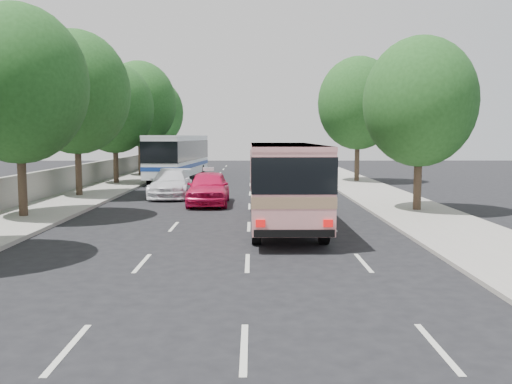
{
  "coord_description": "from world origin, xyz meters",
  "views": [
    {
      "loc": [
        1.14,
        -16.62,
        3.49
      ],
      "look_at": [
        1.26,
        1.56,
        1.6
      ],
      "focal_mm": 38.0,
      "sensor_mm": 36.0,
      "label": 1
    }
  ],
  "objects_px": {
    "tour_coach_rear": "(177,152)",
    "pink_bus": "(284,176)",
    "white_pickup": "(171,184)",
    "tour_coach_front": "(179,154)",
    "pink_taxi": "(209,188)"
  },
  "relations": [
    {
      "from": "pink_taxi",
      "to": "tour_coach_rear",
      "type": "height_order",
      "value": "tour_coach_rear"
    },
    {
      "from": "white_pickup",
      "to": "tour_coach_rear",
      "type": "relative_size",
      "value": 0.5
    },
    {
      "from": "tour_coach_front",
      "to": "pink_taxi",
      "type": "bearing_deg",
      "value": -71.47
    },
    {
      "from": "white_pickup",
      "to": "tour_coach_rear",
      "type": "xyz_separation_m",
      "value": [
        -2.78,
        22.5,
        1.14
      ]
    },
    {
      "from": "pink_taxi",
      "to": "tour_coach_rear",
      "type": "distance_m",
      "value": 26.38
    },
    {
      "from": "tour_coach_rear",
      "to": "pink_bus",
      "type": "bearing_deg",
      "value": -72.85
    },
    {
      "from": "pink_taxi",
      "to": "white_pickup",
      "type": "distance_m",
      "value": 4.13
    },
    {
      "from": "pink_taxi",
      "to": "tour_coach_rear",
      "type": "bearing_deg",
      "value": 100.61
    },
    {
      "from": "white_pickup",
      "to": "tour_coach_front",
      "type": "bearing_deg",
      "value": 93.56
    },
    {
      "from": "tour_coach_front",
      "to": "tour_coach_rear",
      "type": "xyz_separation_m",
      "value": [
        -1.76,
        11.64,
        -0.2
      ]
    },
    {
      "from": "pink_taxi",
      "to": "tour_coach_front",
      "type": "distance_m",
      "value": 14.67
    },
    {
      "from": "pink_bus",
      "to": "white_pickup",
      "type": "relative_size",
      "value": 1.86
    },
    {
      "from": "tour_coach_front",
      "to": "tour_coach_rear",
      "type": "relative_size",
      "value": 1.11
    },
    {
      "from": "pink_bus",
      "to": "pink_taxi",
      "type": "distance_m",
      "value": 7.72
    },
    {
      "from": "pink_taxi",
      "to": "tour_coach_front",
      "type": "xyz_separation_m",
      "value": [
        -3.44,
        14.2,
        1.26
      ]
    }
  ]
}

